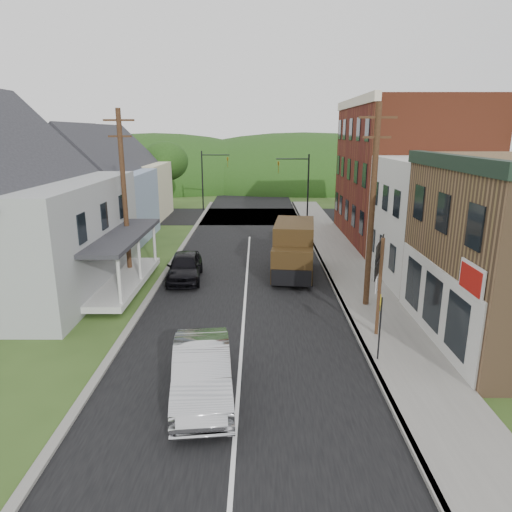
{
  "coord_description": "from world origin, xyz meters",
  "views": [
    {
      "loc": [
        0.59,
        -16.25,
        7.8
      ],
      "look_at": [
        0.53,
        4.36,
        2.2
      ],
      "focal_mm": 32.0,
      "sensor_mm": 36.0,
      "label": 1
    }
  ],
  "objects_px": {
    "silver_sedan": "(202,372)",
    "warning_sign": "(380,318)",
    "dark_sedan": "(185,267)",
    "delivery_van": "(294,249)",
    "route_sign_cluster": "(379,273)"
  },
  "relations": [
    {
      "from": "dark_sedan",
      "to": "warning_sign",
      "type": "height_order",
      "value": "warning_sign"
    },
    {
      "from": "dark_sedan",
      "to": "silver_sedan",
      "type": "bearing_deg",
      "value": -82.17
    },
    {
      "from": "delivery_van",
      "to": "dark_sedan",
      "type": "bearing_deg",
      "value": -165.12
    },
    {
      "from": "silver_sedan",
      "to": "delivery_van",
      "type": "height_order",
      "value": "delivery_van"
    },
    {
      "from": "warning_sign",
      "to": "delivery_van",
      "type": "bearing_deg",
      "value": 119.31
    },
    {
      "from": "silver_sedan",
      "to": "route_sign_cluster",
      "type": "xyz_separation_m",
      "value": [
        6.3,
        4.17,
        1.84
      ]
    },
    {
      "from": "warning_sign",
      "to": "silver_sedan",
      "type": "bearing_deg",
      "value": -143.15
    },
    {
      "from": "dark_sedan",
      "to": "delivery_van",
      "type": "xyz_separation_m",
      "value": [
        5.97,
        0.87,
        0.75
      ]
    },
    {
      "from": "dark_sedan",
      "to": "delivery_van",
      "type": "height_order",
      "value": "delivery_van"
    },
    {
      "from": "dark_sedan",
      "to": "warning_sign",
      "type": "distance_m",
      "value": 12.37
    },
    {
      "from": "silver_sedan",
      "to": "warning_sign",
      "type": "bearing_deg",
      "value": 12.93
    },
    {
      "from": "dark_sedan",
      "to": "warning_sign",
      "type": "xyz_separation_m",
      "value": [
        8.13,
        -9.27,
        0.95
      ]
    },
    {
      "from": "route_sign_cluster",
      "to": "delivery_van",
      "type": "bearing_deg",
      "value": 129.5
    },
    {
      "from": "silver_sedan",
      "to": "route_sign_cluster",
      "type": "bearing_deg",
      "value": 26.85
    },
    {
      "from": "silver_sedan",
      "to": "delivery_van",
      "type": "xyz_separation_m",
      "value": [
        3.7,
        12.22,
        0.69
      ]
    }
  ]
}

